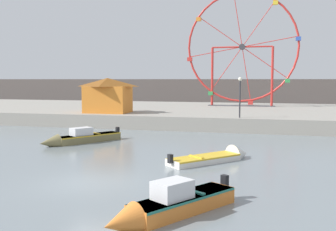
% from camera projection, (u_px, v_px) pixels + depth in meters
% --- Properties ---
extents(ground_plane, '(240.00, 240.00, 0.00)m').
position_uv_depth(ground_plane, '(93.00, 182.00, 16.89)').
color(ground_plane, slate).
extents(quay_promenade, '(110.00, 22.32, 1.20)m').
position_uv_depth(quay_promenade, '(204.00, 113.00, 44.00)').
color(quay_promenade, gray).
rests_on(quay_promenade, ground_plane).
extents(distant_town_skyline, '(140.00, 3.00, 4.40)m').
position_uv_depth(distant_town_skyline, '(225.00, 93.00, 64.12)').
color(distant_town_skyline, '#564C47').
rests_on(distant_town_skyline, ground_plane).
extents(motorboat_orange_hull, '(3.62, 4.89, 1.37)m').
position_uv_depth(motorboat_orange_hull, '(168.00, 205.00, 12.57)').
color(motorboat_orange_hull, orange).
rests_on(motorboat_orange_hull, ground_plane).
extents(motorboat_olive_wood, '(4.08, 5.55, 1.29)m').
position_uv_depth(motorboat_olive_wood, '(78.00, 138.00, 27.13)').
color(motorboat_olive_wood, olive).
rests_on(motorboat_olive_wood, ground_plane).
extents(motorboat_white_red_stripe, '(4.30, 4.72, 1.17)m').
position_uv_depth(motorboat_white_red_stripe, '(219.00, 157.00, 21.36)').
color(motorboat_white_red_stripe, silver).
rests_on(motorboat_white_red_stripe, ground_plane).
extents(ferris_wheel_red_frame, '(13.07, 1.20, 13.41)m').
position_uv_depth(ferris_wheel_red_frame, '(242.00, 49.00, 46.57)').
color(ferris_wheel_red_frame, red).
rests_on(ferris_wheel_red_frame, quay_promenade).
extents(carnival_booth_orange_canopy, '(4.49, 3.28, 3.29)m').
position_uv_depth(carnival_booth_orange_canopy, '(108.00, 95.00, 37.68)').
color(carnival_booth_orange_canopy, orange).
rests_on(carnival_booth_orange_canopy, quay_promenade).
extents(promenade_lamp_near, '(0.32, 0.32, 3.34)m').
position_uv_depth(promenade_lamp_near, '(240.00, 91.00, 32.61)').
color(promenade_lamp_near, '#2D2D33').
rests_on(promenade_lamp_near, quay_promenade).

